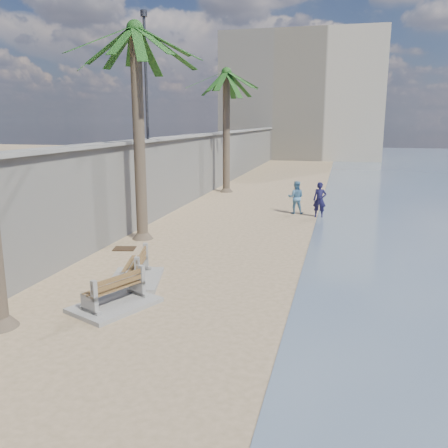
{
  "coord_description": "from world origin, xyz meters",
  "views": [
    {
      "loc": [
        3.04,
        -7.09,
        4.38
      ],
      "look_at": [
        -0.5,
        7.0,
        1.2
      ],
      "focal_mm": 38.0,
      "sensor_mm": 36.0,
      "label": 1
    }
  ],
  "objects_px": {
    "bench_far": "(135,269)",
    "person_a": "(320,197)",
    "bench_near": "(114,293)",
    "person_b": "(296,196)",
    "palm_mid": "(135,32)",
    "palm_back": "(226,74)"
  },
  "relations": [
    {
      "from": "person_a",
      "to": "bench_far",
      "type": "bearing_deg",
      "value": -111.53
    },
    {
      "from": "bench_near",
      "to": "person_b",
      "type": "distance_m",
      "value": 13.18
    },
    {
      "from": "bench_near",
      "to": "person_b",
      "type": "height_order",
      "value": "person_b"
    },
    {
      "from": "person_b",
      "to": "person_a",
      "type": "bearing_deg",
      "value": 149.29
    },
    {
      "from": "bench_near",
      "to": "bench_far",
      "type": "relative_size",
      "value": 1.03
    },
    {
      "from": "palm_back",
      "to": "person_a",
      "type": "relative_size",
      "value": 4.33
    },
    {
      "from": "bench_far",
      "to": "person_a",
      "type": "relative_size",
      "value": 1.21
    },
    {
      "from": "bench_near",
      "to": "bench_far",
      "type": "bearing_deg",
      "value": 99.43
    },
    {
      "from": "person_a",
      "to": "bench_near",
      "type": "bearing_deg",
      "value": -107.05
    },
    {
      "from": "bench_far",
      "to": "palm_back",
      "type": "bearing_deg",
      "value": 95.3
    },
    {
      "from": "palm_mid",
      "to": "bench_near",
      "type": "bearing_deg",
      "value": -71.99
    },
    {
      "from": "bench_far",
      "to": "person_b",
      "type": "bearing_deg",
      "value": 73.12
    },
    {
      "from": "palm_back",
      "to": "person_a",
      "type": "bearing_deg",
      "value": -47.66
    },
    {
      "from": "person_b",
      "to": "bench_far",
      "type": "bearing_deg",
      "value": 70.03
    },
    {
      "from": "bench_far",
      "to": "person_a",
      "type": "bearing_deg",
      "value": 66.64
    },
    {
      "from": "palm_mid",
      "to": "person_b",
      "type": "relative_size",
      "value": 4.82
    },
    {
      "from": "bench_far",
      "to": "person_b",
      "type": "relative_size",
      "value": 1.3
    },
    {
      "from": "bench_near",
      "to": "palm_back",
      "type": "relative_size",
      "value": 0.29
    },
    {
      "from": "palm_mid",
      "to": "palm_back",
      "type": "xyz_separation_m",
      "value": [
        0.2,
        12.44,
        -0.32
      ]
    },
    {
      "from": "palm_mid",
      "to": "palm_back",
      "type": "height_order",
      "value": "palm_mid"
    },
    {
      "from": "palm_back",
      "to": "person_b",
      "type": "relative_size",
      "value": 4.64
    },
    {
      "from": "person_a",
      "to": "palm_mid",
      "type": "bearing_deg",
      "value": -135.42
    }
  ]
}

